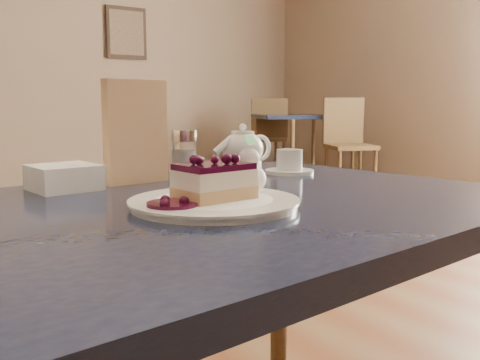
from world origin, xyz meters
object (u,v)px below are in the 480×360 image
cheesecake_slice (214,182)px  tea_set (252,153)px  dessert_plate (214,203)px  bg_table_far_right (303,177)px  main_table (197,247)px

cheesecake_slice → tea_set: 0.47m
dessert_plate → tea_set: size_ratio=1.08×
cheesecake_slice → bg_table_far_right: size_ratio=0.07×
dessert_plate → tea_set: 0.47m
bg_table_far_right → dessert_plate: bearing=-109.1°
main_table → bg_table_far_right: size_ratio=0.66×
tea_set → bg_table_far_right: bearing=47.9°
main_table → dessert_plate: dessert_plate is taller
main_table → cheesecake_slice: 0.12m
main_table → dessert_plate: (0.01, -0.05, 0.08)m
bg_table_far_right → main_table: bearing=-109.5°
cheesecake_slice → tea_set: (0.31, 0.35, 0.00)m
bg_table_far_right → cheesecake_slice: bearing=-109.1°
tea_set → bg_table_far_right: size_ratio=0.13×
cheesecake_slice → bg_table_far_right: (3.26, 3.62, -0.66)m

